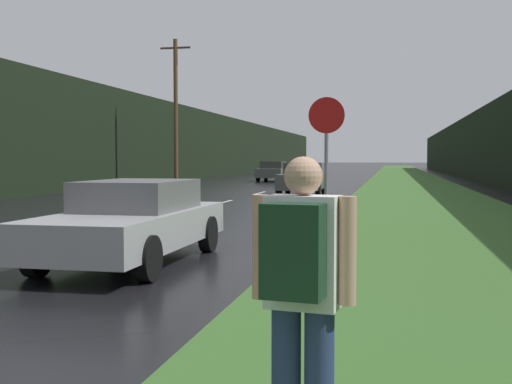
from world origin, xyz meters
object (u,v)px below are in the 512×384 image
stop_sign (326,156)px  hitchhiker_with_backpack (301,289)px  car_oncoming (274,171)px  car_passing_far (302,179)px  car_passing_near (134,221)px

stop_sign → hitchhiker_with_backpack: stop_sign is taller
hitchhiker_with_backpack → car_oncoming: hitchhiker_with_backpack is taller
stop_sign → hitchhiker_with_backpack: (0.72, -8.47, -0.75)m
car_passing_far → car_oncoming: bearing=-75.3°
stop_sign → hitchhiker_with_backpack: 8.53m
car_oncoming → car_passing_near: bearing=-83.0°
car_passing_near → car_oncoming: 37.63m
hitchhiker_with_backpack → car_passing_far: hitchhiker_with_backpack is taller
stop_sign → car_passing_near: stop_sign is taller
stop_sign → car_passing_far: size_ratio=0.69×
stop_sign → car_oncoming: stop_sign is taller
hitchhiker_with_backpack → car_passing_far: 26.42m
car_passing_far → car_oncoming: 18.03m
hitchhiker_with_backpack → car_oncoming: size_ratio=0.35×
car_passing_near → hitchhiker_with_backpack: bearing=120.0°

